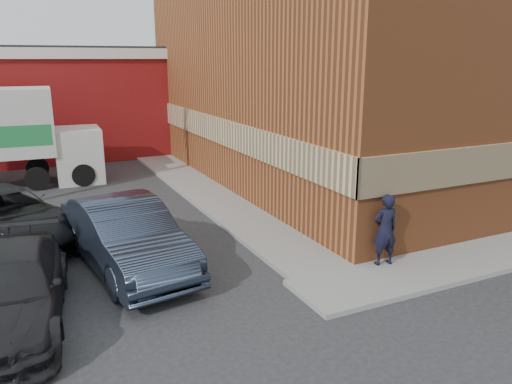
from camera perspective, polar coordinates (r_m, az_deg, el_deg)
name	(u,v)px	position (r m, az deg, el deg)	size (l,w,h in m)	color
ground	(302,281)	(11.89, 5.23, -10.05)	(90.00, 90.00, 0.00)	#28282B
brick_building	(367,66)	(23.02, 12.55, 13.83)	(14.25, 18.25, 9.36)	#974C27
sidewalk_west	(199,188)	(19.87, -6.56, 0.45)	(1.80, 18.00, 0.12)	gray
warehouse	(6,102)	(29.30, -26.63, 9.14)	(16.30, 8.30, 5.60)	maroon
man	(385,230)	(12.51, 14.52, -4.19)	(0.65, 0.43, 1.79)	black
sedan	(126,236)	(12.55, -14.62, -4.88)	(1.82, 5.21, 1.72)	#283143
suv_a	(4,217)	(15.52, -26.87, -2.59)	(2.54, 5.51, 1.53)	black
suv_b	(9,291)	(10.85, -26.39, -10.06)	(2.01, 4.95, 1.44)	black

